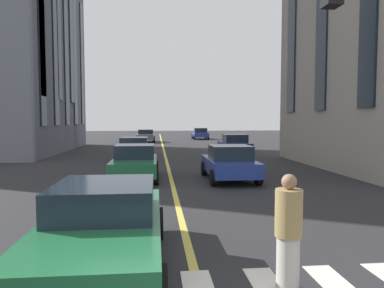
% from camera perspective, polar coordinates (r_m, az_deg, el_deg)
% --- Properties ---
extents(lane_centre_line, '(80.00, 0.16, 0.01)m').
position_cam_1_polar(lane_centre_line, '(21.90, -4.07, -2.50)').
color(lane_centre_line, '#D8C64C').
rests_on(lane_centre_line, ground_plane).
extents(car_grey_parked_b, '(4.40, 1.95, 1.37)m').
position_cam_1_polar(car_grey_parked_b, '(39.72, -7.27, 1.31)').
color(car_grey_parked_b, slate).
rests_on(car_grey_parked_b, ground_plane).
extents(car_white_mid, '(4.40, 1.95, 1.37)m').
position_cam_1_polar(car_white_mid, '(21.93, -9.11, -0.70)').
color(car_white_mid, silver).
rests_on(car_white_mid, ground_plane).
extents(car_green_oncoming, '(3.90, 1.89, 1.40)m').
position_cam_1_polar(car_green_oncoming, '(14.83, -8.98, -2.84)').
color(car_green_oncoming, '#1E6038').
rests_on(car_green_oncoming, ground_plane).
extents(car_blue_near, '(3.90, 1.89, 1.40)m').
position_cam_1_polar(car_blue_near, '(14.55, 5.90, -2.94)').
color(car_blue_near, navy).
rests_on(car_blue_near, ground_plane).
extents(car_green_trailing, '(4.40, 1.95, 1.37)m').
position_cam_1_polar(car_green_trailing, '(6.12, -13.74, -12.41)').
color(car_green_trailing, '#1E6038').
rests_on(car_green_trailing, ground_plane).
extents(car_blue_parked_a, '(3.90, 1.89, 1.40)m').
position_cam_1_polar(car_blue_parked_a, '(25.73, 6.69, -0.03)').
color(car_blue_parked_a, navy).
rests_on(car_blue_parked_a, ground_plane).
extents(car_blue_far, '(3.90, 1.89, 1.40)m').
position_cam_1_polar(car_blue_far, '(45.50, 1.29, 1.64)').
color(car_blue_far, navy).
rests_on(car_blue_far, ground_plane).
extents(pedestrian_near, '(0.38, 0.38, 1.66)m').
position_cam_1_polar(pedestrian_near, '(5.37, 14.91, -13.39)').
color(pedestrian_near, beige).
rests_on(pedestrian_near, ground_plane).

